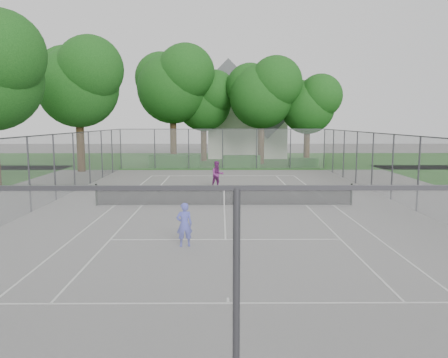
{
  "coord_description": "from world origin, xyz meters",
  "views": [
    {
      "loc": [
        -0.17,
        -21.53,
        4.2
      ],
      "look_at": [
        0.0,
        1.0,
        1.2
      ],
      "focal_mm": 35.0,
      "sensor_mm": 36.0,
      "label": 1
    }
  ],
  "objects_px": {
    "tennis_net": "(224,195)",
    "girl_player": "(184,225)",
    "house": "(246,119)",
    "woman_player": "(217,175)"
  },
  "relations": [
    {
      "from": "tennis_net",
      "to": "girl_player",
      "type": "relative_size",
      "value": 8.6
    },
    {
      "from": "house",
      "to": "woman_player",
      "type": "bearing_deg",
      "value": -97.51
    },
    {
      "from": "house",
      "to": "woman_player",
      "type": "distance_m",
      "value": 24.86
    },
    {
      "from": "girl_player",
      "to": "tennis_net",
      "type": "bearing_deg",
      "value": -113.23
    },
    {
      "from": "girl_player",
      "to": "woman_player",
      "type": "bearing_deg",
      "value": -106.75
    },
    {
      "from": "tennis_net",
      "to": "house",
      "type": "xyz_separation_m",
      "value": [
        2.83,
        30.12,
        3.89
      ]
    },
    {
      "from": "house",
      "to": "girl_player",
      "type": "distance_m",
      "value": 37.75
    },
    {
      "from": "girl_player",
      "to": "woman_player",
      "type": "height_order",
      "value": "woman_player"
    },
    {
      "from": "tennis_net",
      "to": "woman_player",
      "type": "distance_m",
      "value": 5.75
    },
    {
      "from": "girl_player",
      "to": "woman_player",
      "type": "xyz_separation_m",
      "value": [
        1.01,
        12.94,
        0.1
      ]
    }
  ]
}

